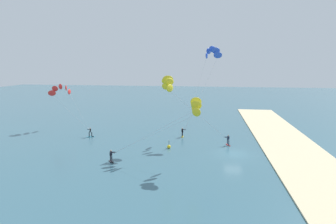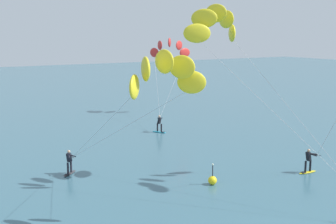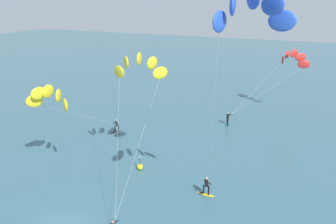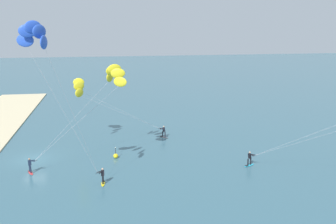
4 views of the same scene
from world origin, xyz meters
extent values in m
ellipsoid|color=yellow|center=(2.98, 10.35, 9.44)|extent=(1.01, 1.54, 1.10)
ellipsoid|color=yellow|center=(2.35, 10.15, 10.28)|extent=(0.45, 1.59, 1.10)
ellipsoid|color=yellow|center=(1.26, 9.80, 10.61)|extent=(0.78, 1.59, 1.10)
ellipsoid|color=yellow|center=(0.18, 9.46, 10.28)|extent=(1.26, 1.41, 1.10)
ellipsoid|color=yellow|center=(-0.46, 9.25, 9.44)|extent=(1.54, 1.01, 1.10)
cylinder|color=#B2B2B7|center=(3.52, 5.67, 5.22)|extent=(1.10, 9.36, 7.84)
cylinder|color=#B2B2B7|center=(1.80, 5.13, 5.22)|extent=(4.54, 8.27, 7.84)
ellipsoid|color=yellow|center=(8.17, 8.22, 0.04)|extent=(1.52, 0.44, 0.08)
cube|color=black|center=(7.76, 8.24, 0.09)|extent=(0.29, 0.30, 0.02)
cylinder|color=black|center=(8.39, 8.21, 0.47)|extent=(0.14, 0.14, 0.78)
cylinder|color=black|center=(7.95, 8.23, 0.47)|extent=(0.14, 0.14, 0.78)
cube|color=black|center=(8.17, 8.22, 1.16)|extent=(0.34, 0.32, 0.63)
sphere|color=tan|center=(8.17, 8.22, 1.58)|extent=(0.20, 0.20, 0.20)
cylinder|color=black|center=(8.48, 7.77, 1.31)|extent=(0.34, 0.47, 0.03)
cylinder|color=black|center=(8.42, 8.06, 1.34)|extent=(0.55, 0.40, 0.15)
cylinder|color=black|center=(8.24, 7.93, 1.34)|extent=(0.23, 0.61, 0.15)
ellipsoid|color=#333338|center=(-5.93, 16.35, 0.04)|extent=(1.34, 1.29, 0.08)
cube|color=black|center=(-6.22, 16.07, 0.09)|extent=(0.40, 0.40, 0.02)
cylinder|color=black|center=(-5.77, 16.50, 0.47)|extent=(0.14, 0.14, 0.78)
cylinder|color=black|center=(-6.08, 16.20, 0.47)|extent=(0.14, 0.14, 0.78)
cube|color=black|center=(-5.93, 16.35, 1.16)|extent=(0.44, 0.44, 0.63)
sphere|color=tan|center=(-5.93, 16.35, 1.58)|extent=(0.20, 0.20, 0.20)
cylinder|color=black|center=(-5.88, 15.81, 1.31)|extent=(0.08, 0.55, 0.03)
cylinder|color=black|center=(-5.79, 16.09, 1.34)|extent=(0.35, 0.58, 0.15)
cylinder|color=black|center=(-6.01, 16.07, 1.34)|extent=(0.26, 0.60, 0.15)
ellipsoid|color=yellow|center=(-6.55, 5.16, 7.14)|extent=(1.14, 1.27, 1.10)
ellipsoid|color=yellow|center=(-5.96, 5.22, 7.89)|extent=(0.72, 1.42, 1.10)
ellipsoid|color=yellow|center=(-4.96, 5.30, 8.18)|extent=(0.44, 1.41, 1.10)
ellipsoid|color=yellow|center=(-3.95, 5.39, 7.89)|extent=(0.93, 1.38, 1.10)
ellipsoid|color=yellow|center=(-3.37, 5.44, 7.14)|extent=(1.27, 1.14, 1.10)
cylinder|color=#B2B2B7|center=(-6.21, 10.48, 4.08)|extent=(0.69, 10.65, 5.55)
cylinder|color=#B2B2B7|center=(-4.62, 10.62, 4.08)|extent=(2.53, 10.37, 5.55)
ellipsoid|color=#23ADD1|center=(5.74, 24.42, 0.04)|extent=(1.02, 1.50, 0.08)
cube|color=black|center=(5.94, 24.05, 0.09)|extent=(0.39, 0.38, 0.02)
cylinder|color=black|center=(5.64, 24.61, 0.47)|extent=(0.14, 0.14, 0.78)
cylinder|color=black|center=(5.85, 24.22, 0.47)|extent=(0.14, 0.14, 0.78)
cube|color=black|center=(5.74, 24.42, 1.16)|extent=(0.41, 0.42, 0.63)
sphere|color=tan|center=(5.74, 24.42, 1.58)|extent=(0.20, 0.20, 0.20)
cylinder|color=black|center=(6.07, 24.86, 1.31)|extent=(0.35, 0.46, 0.03)
cylinder|color=black|center=(5.82, 24.71, 1.34)|extent=(0.24, 0.60, 0.15)
cylinder|color=black|center=(6.00, 24.58, 1.34)|extent=(0.56, 0.39, 0.15)
ellipsoid|color=red|center=(13.68, 32.19, 7.18)|extent=(1.60, 0.55, 1.10)
ellipsoid|color=red|center=(13.14, 32.58, 8.02)|extent=(1.51, 1.09, 1.10)
ellipsoid|color=red|center=(12.22, 33.25, 8.35)|extent=(1.18, 1.45, 1.10)
ellipsoid|color=red|center=(11.31, 33.93, 8.02)|extent=(0.68, 1.60, 1.10)
ellipsoid|color=red|center=(10.77, 34.32, 7.18)|extent=(0.55, 1.60, 1.10)
cylinder|color=#B2B2B7|center=(9.87, 28.53, 4.09)|extent=(7.62, 7.34, 5.58)
cylinder|color=#B2B2B7|center=(8.42, 29.59, 4.09)|extent=(4.72, 9.47, 5.58)
sphere|color=yellow|center=(1.10, 9.61, 0.28)|extent=(0.56, 0.56, 0.56)
cylinder|color=#262628|center=(1.10, 9.61, 0.91)|extent=(0.06, 0.06, 0.70)
sphere|color=#F2F2CC|center=(1.10, 9.61, 1.32)|extent=(0.12, 0.12, 0.12)
camera|label=1|loc=(-39.48, 3.74, 12.88)|focal=29.56mm
camera|label=2|loc=(-15.22, -12.13, 9.45)|focal=47.86mm
camera|label=3|loc=(14.74, -13.74, 15.44)|focal=34.08mm
camera|label=4|loc=(44.39, 9.36, 16.30)|focal=41.07mm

